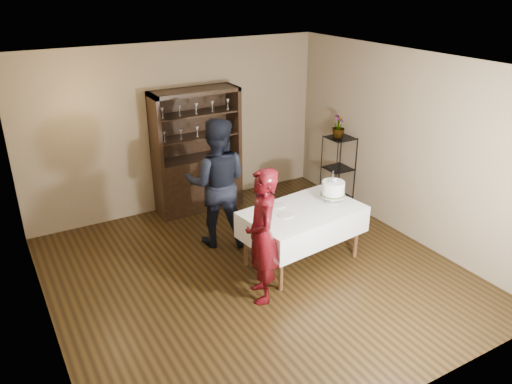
% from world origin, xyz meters
% --- Properties ---
extents(floor, '(5.00, 5.00, 0.00)m').
position_xyz_m(floor, '(0.00, 0.00, 0.00)').
color(floor, black).
rests_on(floor, ground).
extents(ceiling, '(5.00, 5.00, 0.00)m').
position_xyz_m(ceiling, '(0.00, 0.00, 2.70)').
color(ceiling, white).
rests_on(ceiling, back_wall).
extents(back_wall, '(5.00, 0.02, 2.70)m').
position_xyz_m(back_wall, '(0.00, 2.50, 1.35)').
color(back_wall, '#76664C').
rests_on(back_wall, floor).
extents(wall_left, '(0.02, 5.00, 2.70)m').
position_xyz_m(wall_left, '(-2.50, 0.00, 1.35)').
color(wall_left, '#76664C').
rests_on(wall_left, floor).
extents(wall_right, '(0.02, 5.00, 2.70)m').
position_xyz_m(wall_right, '(2.50, 0.00, 1.35)').
color(wall_right, '#76664C').
rests_on(wall_right, floor).
extents(china_hutch, '(1.40, 0.48, 2.00)m').
position_xyz_m(china_hutch, '(0.20, 2.25, 0.66)').
color(china_hutch, black).
rests_on(china_hutch, floor).
extents(plant_etagere, '(0.42, 0.42, 1.20)m').
position_xyz_m(plant_etagere, '(2.28, 1.20, 0.65)').
color(plant_etagere, black).
rests_on(plant_etagere, floor).
extents(cake_table, '(1.66, 1.14, 0.78)m').
position_xyz_m(cake_table, '(0.70, -0.03, 0.59)').
color(cake_table, silver).
rests_on(cake_table, floor).
extents(woman, '(0.58, 0.71, 1.67)m').
position_xyz_m(woman, '(-0.18, -0.47, 0.83)').
color(woman, '#31040D').
rests_on(woman, floor).
extents(man, '(1.13, 1.05, 1.87)m').
position_xyz_m(man, '(-0.04, 1.02, 0.93)').
color(man, black).
rests_on(man, floor).
extents(cake, '(0.36, 0.36, 0.47)m').
position_xyz_m(cake, '(1.19, -0.03, 0.97)').
color(cake, beige).
rests_on(cake, cake_table).
extents(plate_near, '(0.22, 0.22, 0.01)m').
position_xyz_m(plate_near, '(0.41, -0.07, 0.79)').
color(plate_near, beige).
rests_on(plate_near, cake_table).
extents(plate_far, '(0.20, 0.20, 0.01)m').
position_xyz_m(plate_far, '(0.49, 0.22, 0.79)').
color(plate_far, beige).
rests_on(plate_far, cake_table).
extents(potted_plant, '(0.29, 0.29, 0.37)m').
position_xyz_m(potted_plant, '(2.25, 1.22, 1.37)').
color(potted_plant, '#42602E').
rests_on(potted_plant, plant_etagere).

